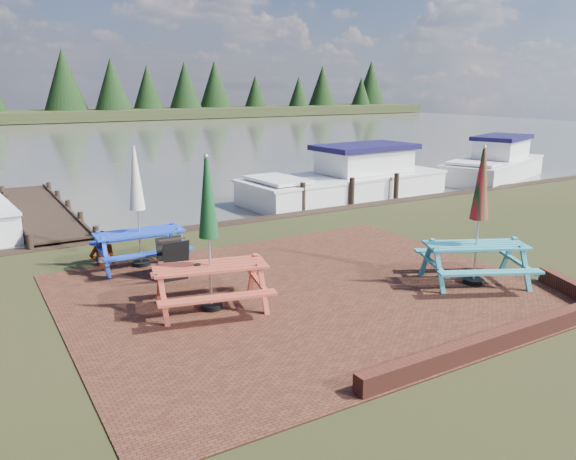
% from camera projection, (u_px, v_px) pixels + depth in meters
% --- Properties ---
extents(ground, '(120.00, 120.00, 0.00)m').
position_uv_depth(ground, '(336.00, 309.00, 10.22)').
color(ground, black).
rests_on(ground, ground).
extents(paving, '(9.00, 7.50, 0.02)m').
position_uv_depth(paving, '(306.00, 292.00, 11.05)').
color(paving, '#3C1D13').
rests_on(paving, ground).
extents(brick_wall, '(6.21, 1.79, 0.30)m').
position_uv_depth(brick_wall, '(528.00, 323.00, 9.23)').
color(brick_wall, '#4C1E16').
rests_on(brick_wall, ground).
extents(water, '(120.00, 60.00, 0.02)m').
position_uv_depth(water, '(42.00, 142.00, 41.04)').
color(water, '#4A4940').
rests_on(water, ground).
extents(far_treeline, '(120.00, 10.00, 8.10)m').
position_uv_depth(far_treeline, '(3.00, 92.00, 64.38)').
color(far_treeline, black).
rests_on(far_treeline, ground).
extents(picnic_table_teal, '(2.59, 2.49, 2.79)m').
position_uv_depth(picnic_table_teal, '(477.00, 238.00, 11.27)').
color(picnic_table_teal, teal).
rests_on(picnic_table_teal, ground).
extents(picnic_table_red, '(2.36, 2.20, 2.78)m').
position_uv_depth(picnic_table_red, '(210.00, 258.00, 9.96)').
color(picnic_table_red, '#AB3E2C').
rests_on(picnic_table_red, ground).
extents(picnic_table_blue, '(1.96, 1.76, 2.67)m').
position_uv_depth(picnic_table_blue, '(139.00, 226.00, 12.43)').
color(picnic_table_blue, '#1735AD').
rests_on(picnic_table_blue, ground).
extents(chalkboard, '(0.56, 0.53, 0.90)m').
position_uv_depth(chalkboard, '(173.00, 259.00, 11.59)').
color(chalkboard, black).
rests_on(chalkboard, ground).
extents(jetty, '(1.76, 9.08, 1.00)m').
position_uv_depth(jetty, '(40.00, 210.00, 17.85)').
color(jetty, black).
rests_on(jetty, ground).
extents(boat_near, '(8.26, 3.31, 2.19)m').
position_uv_depth(boat_near, '(349.00, 182.00, 21.06)').
color(boat_near, silver).
rests_on(boat_near, ground).
extents(boat_far, '(7.22, 4.62, 2.13)m').
position_uv_depth(boat_far, '(495.00, 165.00, 25.56)').
color(boat_far, silver).
rests_on(boat_far, ground).
extents(person, '(0.59, 0.39, 1.61)m').
position_uv_depth(person, '(101.00, 232.00, 12.46)').
color(person, gray).
rests_on(person, ground).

